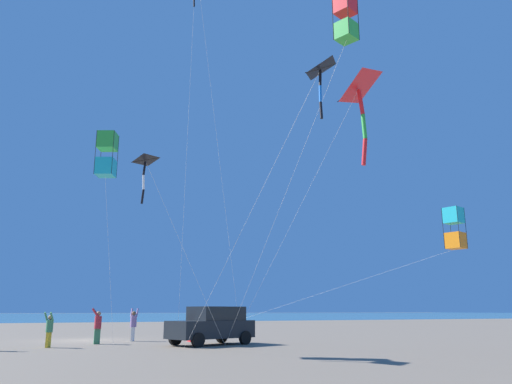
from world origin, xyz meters
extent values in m
plane|color=#756654|center=(0.00, 0.00, 0.00)|extent=(600.00, 600.00, 0.00)
cube|color=#386B84|center=(165.00, 0.00, 0.00)|extent=(240.00, 600.00, 0.01)
cube|color=black|center=(-6.74, -5.33, 0.75)|extent=(3.17, 4.67, 0.84)
cube|color=black|center=(-6.62, -5.65, 1.51)|extent=(2.39, 2.97, 0.68)
cylinder|color=black|center=(-8.10, -4.25, 0.33)|extent=(0.43, 0.70, 0.66)
cylinder|color=black|center=(-6.35, -3.64, 0.33)|extent=(0.43, 0.70, 0.66)
cylinder|color=black|center=(-7.13, -7.01, 0.33)|extent=(0.43, 0.70, 0.66)
cylinder|color=black|center=(-5.38, -6.40, 0.33)|extent=(0.43, 0.70, 0.66)
cube|color=red|center=(-3.69, -5.30, 0.18)|extent=(0.60, 0.40, 0.36)
cube|color=white|center=(-3.69, -5.30, 0.39)|extent=(0.62, 0.42, 0.06)
cube|color=#3D7F51|center=(-3.86, -0.24, 0.38)|extent=(0.15, 0.30, 0.76)
cylinder|color=#B72833|center=(-3.86, -0.24, 1.07)|extent=(0.35, 0.35, 0.63)
sphere|color=#A37551|center=(-3.86, -0.24, 1.50)|extent=(0.24, 0.24, 0.24)
cylinder|color=#B72833|center=(-4.01, -0.09, 1.54)|extent=(0.10, 0.38, 0.47)
cylinder|color=#B72833|center=(-3.70, -0.09, 1.54)|extent=(0.10, 0.38, 0.47)
cube|color=silver|center=(-2.08, -2.35, 0.38)|extent=(0.33, 0.24, 0.76)
cylinder|color=#8E6B9E|center=(-2.08, -2.35, 1.07)|extent=(0.44, 0.44, 0.63)
sphere|color=brown|center=(-2.08, -2.35, 1.50)|extent=(0.24, 0.24, 0.24)
cylinder|color=#8E6B9E|center=(-1.88, -2.26, 1.54)|extent=(0.39, 0.21, 0.47)
cylinder|color=#8E6B9E|center=(-1.98, -2.55, 1.54)|extent=(0.39, 0.21, 0.47)
cube|color=gold|center=(-5.50, 2.09, 0.34)|extent=(0.30, 0.25, 0.68)
cylinder|color=#3D7F51|center=(-5.50, 2.09, 0.96)|extent=(0.42, 0.42, 0.56)
sphere|color=#A37551|center=(-5.50, 2.09, 1.35)|extent=(0.21, 0.21, 0.21)
cylinder|color=#3D7F51|center=(-5.68, 2.04, 1.38)|extent=(0.34, 0.24, 0.43)
cylinder|color=#3D7F51|center=(-5.55, 2.28, 1.38)|extent=(0.34, 0.24, 0.43)
cube|color=#1EB7C6|center=(-14.68, -13.90, 5.77)|extent=(0.89, 0.89, 0.70)
cube|color=orange|center=(-14.68, -13.90, 4.65)|extent=(0.89, 0.89, 0.70)
cylinder|color=black|center=(-14.90, -14.34, 5.21)|extent=(0.02, 0.02, 1.83)
cylinder|color=black|center=(-14.23, -14.12, 5.21)|extent=(0.02, 0.02, 1.83)
cylinder|color=black|center=(-15.12, -13.68, 5.21)|extent=(0.02, 0.02, 1.83)
cylinder|color=black|center=(-14.46, -13.45, 5.21)|extent=(0.02, 0.02, 1.83)
cylinder|color=white|center=(-8.09, -9.57, 2.15)|extent=(13.18, 8.67, 4.30)
pyramid|color=red|center=(-17.23, -7.19, 9.69)|extent=(2.49, 2.25, 0.96)
cylinder|color=black|center=(-17.27, -7.24, 9.58)|extent=(0.91, 1.37, 1.06)
cylinder|color=red|center=(-17.28, -7.29, 9.00)|extent=(0.21, 0.28, 0.97)
cylinder|color=green|center=(-17.35, -7.33, 8.05)|extent=(0.27, 0.20, 0.97)
cylinder|color=red|center=(-17.36, -7.28, 7.09)|extent=(0.28, 0.29, 0.97)
cylinder|color=white|center=(-11.08, -7.22, 4.76)|extent=(12.38, 0.05, 9.51)
cube|color=green|center=(-9.44, 0.55, 8.91)|extent=(0.99, 0.99, 0.75)
cube|color=#1EB7C6|center=(-9.44, 0.55, 7.71)|extent=(0.99, 0.99, 0.75)
cylinder|color=black|center=(-9.94, 0.36, 8.31)|extent=(0.02, 0.02, 1.96)
cylinder|color=black|center=(-9.25, 0.05, 8.31)|extent=(0.02, 0.02, 1.96)
cylinder|color=black|center=(-9.63, 1.05, 8.31)|extent=(0.02, 0.02, 1.96)
cylinder|color=black|center=(-8.94, 0.74, 8.31)|extent=(0.02, 0.02, 1.96)
cylinder|color=white|center=(-8.25, -0.03, 3.67)|extent=(2.40, 1.18, 7.33)
cube|color=red|center=(-19.53, -5.21, 10.99)|extent=(0.73, 0.73, 0.56)
cube|color=green|center=(-19.53, -5.21, 10.09)|extent=(0.73, 0.73, 0.56)
cylinder|color=black|center=(-19.69, -5.58, 10.54)|extent=(0.02, 0.02, 1.47)
cylinder|color=black|center=(-19.16, -5.37, 10.54)|extent=(0.02, 0.02, 1.47)
cylinder|color=black|center=(-19.90, -5.06, 10.54)|extent=(0.02, 0.02, 1.47)
cylinder|color=black|center=(-19.37, -4.85, 10.54)|extent=(0.02, 0.02, 1.47)
cylinder|color=white|center=(-13.57, -5.49, 4.90)|extent=(11.93, 0.57, 9.81)
pyramid|color=black|center=(-11.61, -0.72, 7.68)|extent=(1.47, 1.18, 0.32)
cylinder|color=black|center=(-11.62, -0.74, 7.60)|extent=(0.35, 1.10, 0.26)
cylinder|color=black|center=(-11.62, -0.71, 7.25)|extent=(0.10, 0.15, 0.59)
cylinder|color=white|center=(-11.59, -0.71, 6.67)|extent=(0.19, 0.18, 0.59)
cylinder|color=black|center=(-11.53, -0.72, 6.09)|extent=(0.18, 0.16, 0.59)
cylinder|color=white|center=(-9.89, -3.16, 3.78)|extent=(3.45, 4.85, 7.56)
cylinder|color=white|center=(-8.31, -4.90, 10.28)|extent=(6.81, 5.59, 20.56)
cylinder|color=black|center=(-10.89, -2.75, 15.89)|extent=(0.16, 0.15, 0.53)
cylinder|color=white|center=(-8.16, -3.39, 8.61)|extent=(5.63, 1.27, 17.21)
pyramid|color=black|center=(-20.39, -3.68, 8.18)|extent=(1.17, 0.85, 0.40)
cylinder|color=black|center=(-20.39, -3.70, 8.12)|extent=(0.15, 0.90, 0.41)
cylinder|color=black|center=(-20.41, -3.68, 7.83)|extent=(0.14, 0.15, 0.50)
cylinder|color=blue|center=(-20.43, -3.65, 7.34)|extent=(0.13, 0.12, 0.49)
cylinder|color=black|center=(-20.47, -3.64, 6.85)|extent=(0.14, 0.10, 0.50)
cylinder|color=white|center=(-14.21, -3.67, 4.04)|extent=(12.36, 0.07, 8.09)
camera|label=1|loc=(-31.12, 2.94, 1.66)|focal=34.99mm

